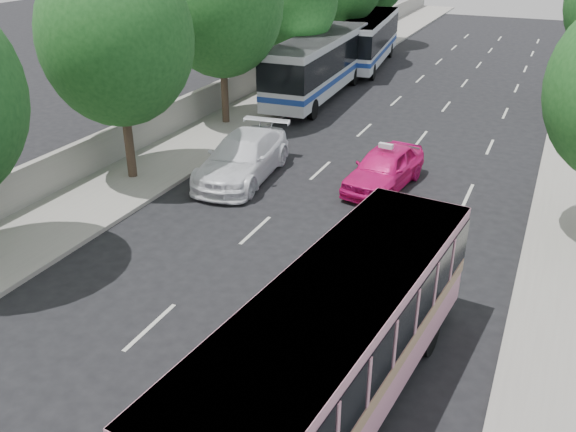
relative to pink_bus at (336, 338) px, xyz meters
The scene contains 10 objects.
ground 4.91m from the pink_bus, 140.39° to the left, with size 120.00×120.00×0.00m, color black.
sidewalk_left 25.89m from the pink_bus, 117.63° to the left, with size 4.00×90.00×0.15m, color #9E998E.
low_wall 26.72m from the pink_bus, 121.05° to the left, with size 0.30×90.00×1.50m, color #9E998E.
tree_left_b 15.31m from the pink_bus, 143.46° to the left, with size 5.70×5.70×8.88m.
pink_bus is the anchor object (origin of this frame).
pink_taxi 12.55m from the pink_bus, 101.42° to the left, with size 1.92×4.77×1.62m, color #E51377.
white_pickup 13.53m from the pink_bus, 126.25° to the left, with size 2.45×6.01×1.75m, color white.
tour_coach_front 25.56m from the pink_bus, 112.49° to the left, with size 3.16×12.00×3.56m.
tour_coach_rear 34.56m from the pink_bus, 106.43° to the left, with size 3.88×11.69×3.43m.
taxi_roof_sign 12.50m from the pink_bus, 101.42° to the left, with size 0.55×0.18×0.18m, color silver.
Camera 1 is at (6.68, -12.31, 9.50)m, focal length 38.00 mm.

